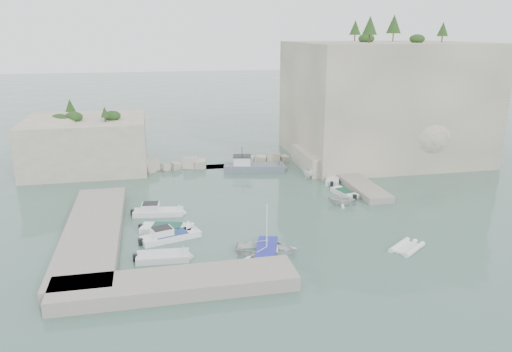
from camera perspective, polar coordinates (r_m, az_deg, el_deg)
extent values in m
plane|color=#46695E|center=(51.00, 1.41, -5.09)|extent=(400.00, 400.00, 0.00)
cube|color=beige|center=(77.80, 14.24, 8.33)|extent=(26.00, 22.00, 17.00)
cube|color=beige|center=(70.72, 8.30, 1.91)|extent=(8.00, 10.00, 2.50)
cube|color=beige|center=(73.29, -18.76, 3.52)|extent=(16.00, 14.00, 7.00)
cube|color=#9E9689|center=(48.98, -18.14, -6.16)|extent=(5.00, 24.00, 1.10)
cube|color=#9E9689|center=(38.20, -9.11, -12.08)|extent=(18.00, 4.00, 1.10)
cube|color=#9E9689|center=(63.98, 11.15, -0.55)|extent=(3.00, 16.00, 0.80)
cube|color=beige|center=(71.20, -3.48, 1.70)|extent=(28.00, 3.00, 1.40)
imported|color=white|center=(43.87, 1.22, -8.77)|extent=(6.15, 5.15, 1.09)
imported|color=silver|center=(56.34, 9.74, -3.22)|extent=(3.82, 3.59, 1.61)
imported|color=white|center=(66.24, 6.90, -0.14)|extent=(4.20, 2.30, 1.54)
cylinder|color=white|center=(42.82, 1.24, -5.56)|extent=(0.10, 0.10, 4.20)
cone|color=#1E4219|center=(70.50, 12.90, 16.45)|extent=(1.96, 1.96, 2.45)
cone|color=#1E4219|center=(82.08, 15.50, 16.42)|extent=(2.24, 2.24, 2.80)
cone|color=#1E4219|center=(77.93, 20.59, 15.46)|extent=(1.57, 1.57, 1.96)
cone|color=#1E4219|center=(82.69, 11.28, 16.31)|extent=(1.79, 1.79, 2.24)
cone|color=#1E4219|center=(74.64, -20.49, 7.59)|extent=(1.40, 1.40, 1.75)
cone|color=#1E4219|center=(69.20, -16.90, 7.03)|extent=(1.12, 1.12, 1.40)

